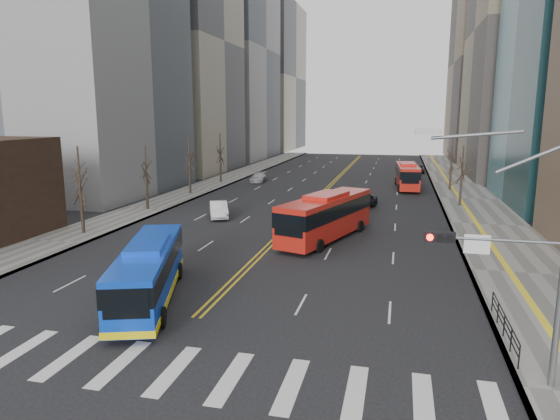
# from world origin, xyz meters

# --- Properties ---
(ground) EXTENTS (220.00, 220.00, 0.00)m
(ground) POSITION_xyz_m (0.00, 0.00, 0.00)
(ground) COLOR black
(sidewalk_right) EXTENTS (7.00, 130.00, 0.15)m
(sidewalk_right) POSITION_xyz_m (17.50, 45.00, 0.07)
(sidewalk_right) COLOR slate
(sidewalk_right) RESTS_ON ground
(sidewalk_left) EXTENTS (5.00, 130.00, 0.15)m
(sidewalk_left) POSITION_xyz_m (-16.50, 45.00, 0.07)
(sidewalk_left) COLOR slate
(sidewalk_left) RESTS_ON ground
(crosswalk) EXTENTS (26.70, 4.00, 0.01)m
(crosswalk) POSITION_xyz_m (0.00, 0.00, 0.01)
(crosswalk) COLOR silver
(crosswalk) RESTS_ON ground
(centerline) EXTENTS (0.55, 100.00, 0.01)m
(centerline) POSITION_xyz_m (0.00, 55.00, 0.01)
(centerline) COLOR gold
(centerline) RESTS_ON ground
(office_towers) EXTENTS (83.00, 134.00, 58.00)m
(office_towers) POSITION_xyz_m (0.12, 68.51, 23.92)
(office_towers) COLOR gray
(office_towers) RESTS_ON ground
(signal_mast) EXTENTS (5.37, 0.37, 9.39)m
(signal_mast) POSITION_xyz_m (13.77, 2.00, 4.86)
(signal_mast) COLOR slate
(signal_mast) RESTS_ON ground
(pedestrian_railing) EXTENTS (0.06, 6.06, 1.02)m
(pedestrian_railing) POSITION_xyz_m (14.30, 6.00, 0.82)
(pedestrian_railing) COLOR black
(pedestrian_railing) RESTS_ON sidewalk_right
(street_trees) EXTENTS (35.20, 47.20, 7.60)m
(street_trees) POSITION_xyz_m (-7.18, 34.55, 4.87)
(street_trees) COLOR black
(street_trees) RESTS_ON ground
(blue_bus) EXTENTS (5.79, 11.34, 3.27)m
(blue_bus) POSITION_xyz_m (-3.35, 6.62, 1.71)
(blue_bus) COLOR blue
(blue_bus) RESTS_ON ground
(red_bus_near) EXTENTS (6.28, 12.14, 3.75)m
(red_bus_near) POSITION_xyz_m (3.93, 22.20, 2.08)
(red_bus_near) COLOR red
(red_bus_near) RESTS_ON ground
(red_bus_far) EXTENTS (3.28, 11.18, 3.51)m
(red_bus_far) POSITION_xyz_m (10.49, 52.52, 1.95)
(red_bus_far) COLOR red
(red_bus_far) RESTS_ON ground
(car_white) EXTENTS (3.39, 5.01, 1.56)m
(car_white) POSITION_xyz_m (-7.51, 28.36, 0.78)
(car_white) COLOR silver
(car_white) RESTS_ON ground
(car_dark_mid) EXTENTS (3.42, 4.71, 1.49)m
(car_dark_mid) POSITION_xyz_m (5.75, 36.54, 0.75)
(car_dark_mid) COLOR black
(car_dark_mid) RESTS_ON ground
(car_silver) EXTENTS (2.28, 4.81, 1.36)m
(car_silver) POSITION_xyz_m (-10.87, 54.07, 0.68)
(car_silver) COLOR #AFAEB4
(car_silver) RESTS_ON ground
(car_dark_far) EXTENTS (2.34, 4.84, 1.33)m
(car_dark_far) POSITION_xyz_m (12.50, 71.87, 0.66)
(car_dark_far) COLOR black
(car_dark_far) RESTS_ON ground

